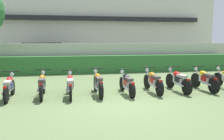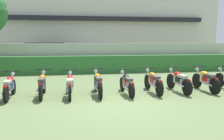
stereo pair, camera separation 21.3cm
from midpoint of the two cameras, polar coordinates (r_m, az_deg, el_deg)
name	(u,v)px [view 1 (the left image)]	position (r m, az deg, el deg)	size (l,w,h in m)	color
ground	(121,104)	(7.70, 1.38, -8.32)	(60.00, 60.00, 0.00)	#607547
building	(87,23)	(23.13, -6.49, 11.37)	(23.15, 6.50, 7.30)	beige
compound_wall	(96,57)	(15.27, -4.48, 3.12)	(21.99, 0.30, 1.85)	#BCB7A8
hedge_row	(97,64)	(14.61, -4.20, 1.42)	(17.59, 0.70, 1.09)	#337033
parked_car	(45,55)	(17.75, -16.53, 3.49)	(4.54, 2.15, 1.89)	silver
motorcycle_in_row_1	(9,87)	(9.05, -24.72, -3.77)	(0.60, 1.82, 0.94)	black
motorcycle_in_row_2	(42,85)	(8.90, -17.54, -3.48)	(0.60, 1.88, 0.97)	black
motorcycle_in_row_3	(70,85)	(8.68, -10.99, -3.63)	(0.60, 1.88, 0.95)	black
motorcycle_in_row_4	(98,83)	(8.81, -4.16, -3.24)	(0.60, 1.97, 0.98)	black
motorcycle_in_row_5	(127,83)	(8.92, 3.00, -3.24)	(0.60, 1.89, 0.94)	black
motorcycle_in_row_6	(153,81)	(9.33, 9.45, -2.74)	(0.60, 1.97, 0.97)	black
motorcycle_in_row_7	(178,80)	(9.72, 15.41, -2.48)	(0.60, 1.95, 0.97)	black
motorcycle_in_row_8	(204,80)	(10.25, 21.34, -2.21)	(0.60, 1.88, 0.98)	black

